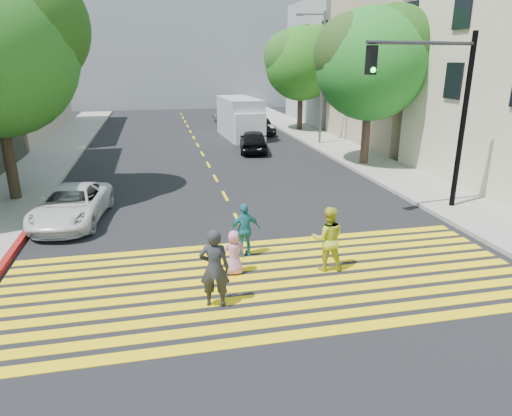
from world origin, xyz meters
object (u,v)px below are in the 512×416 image
object	(u,v)px
tree_right_near	(373,58)
dark_car_near	(253,141)
pedestrian_extra	(245,230)
silver_car	(228,116)
pedestrian_woman	(328,239)
tree_right_far	(302,60)
pedestrian_child	(234,253)
white_van	(241,119)
pedestrian_man	(214,268)
white_sedan	(72,205)
dark_car_parked	(259,126)
traffic_signal	(439,99)

from	to	relation	value
tree_right_near	dark_car_near	xyz separation A→B (m)	(-5.02, 4.88, -4.73)
pedestrian_extra	silver_car	size ratio (longest dim) A/B	0.34
pedestrian_woman	tree_right_near	bearing A→B (deg)	-107.68
tree_right_near	tree_right_far	size ratio (longest dim) A/B	1.01
pedestrian_child	white_van	world-z (taller)	white_van
pedestrian_man	white_sedan	xyz separation A→B (m)	(-4.08, 6.65, -0.31)
dark_car_parked	white_van	world-z (taller)	white_van
silver_car	traffic_signal	distance (m)	26.07
tree_right_far	pedestrian_child	world-z (taller)	tree_right_far
pedestrian_extra	pedestrian_man	bearing A→B (deg)	58.13
white_sedan	silver_car	size ratio (longest dim) A/B	0.98
pedestrian_extra	white_van	xyz separation A→B (m)	(3.65, 20.29, 0.53)
tree_right_near	white_van	xyz separation A→B (m)	(-4.81, 10.19, -4.09)
tree_right_far	white_van	size ratio (longest dim) A/B	1.32
tree_right_far	pedestrian_child	xyz separation A→B (m)	(-9.31, -23.61, -4.73)
tree_right_near	pedestrian_child	world-z (taller)	tree_right_near
tree_right_far	traffic_signal	bearing A→B (deg)	-94.38
pedestrian_woman	white_van	world-z (taller)	white_van
pedestrian_child	silver_car	xyz separation A→B (m)	(4.43, 29.10, 0.06)
tree_right_near	white_sedan	bearing A→B (deg)	-156.25
pedestrian_man	pedestrian_child	bearing A→B (deg)	-102.76
tree_right_far	tree_right_near	bearing A→B (deg)	-91.58
silver_car	white_van	xyz separation A→B (m)	(-0.27, -7.71, 0.66)
pedestrian_woman	pedestrian_extra	size ratio (longest dim) A/B	1.13
pedestrian_child	dark_car_near	size ratio (longest dim) A/B	0.30
pedestrian_woman	pedestrian_extra	bearing A→B (deg)	-22.64
white_van	traffic_signal	bearing A→B (deg)	-82.05
tree_right_near	traffic_signal	bearing A→B (deg)	-98.82
pedestrian_child	dark_car_near	bearing A→B (deg)	-101.02
pedestrian_woman	silver_car	distance (m)	29.42
white_sedan	tree_right_near	bearing A→B (deg)	30.67
tree_right_far	white_van	world-z (taller)	tree_right_far
pedestrian_man	tree_right_near	bearing A→B (deg)	-115.14
white_sedan	dark_car_parked	world-z (taller)	white_sedan
pedestrian_woman	traffic_signal	size ratio (longest dim) A/B	0.28
pedestrian_extra	dark_car_near	xyz separation A→B (m)	(3.44, 14.98, -0.10)
dark_car_near	dark_car_parked	distance (m)	6.81
tree_right_far	dark_car_parked	xyz separation A→B (m)	(-3.52, -0.98, -4.72)
pedestrian_extra	dark_car_near	bearing A→B (deg)	-110.02
white_van	traffic_signal	size ratio (longest dim) A/B	0.95
tree_right_far	white_sedan	size ratio (longest dim) A/B	1.78
tree_right_near	dark_car_near	bearing A→B (deg)	135.82
pedestrian_man	dark_car_near	xyz separation A→B (m)	(4.64, 17.58, -0.25)
tree_right_far	dark_car_near	bearing A→B (deg)	-125.47
pedestrian_child	tree_right_far	bearing A→B (deg)	-108.75
white_sedan	dark_car_parked	distance (m)	20.43
tree_right_near	white_sedan	world-z (taller)	tree_right_near
dark_car_near	traffic_signal	bearing A→B (deg)	116.51
dark_car_near	traffic_signal	world-z (taller)	traffic_signal
tree_right_far	pedestrian_extra	xyz separation A→B (m)	(-8.81, -22.51, -4.55)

